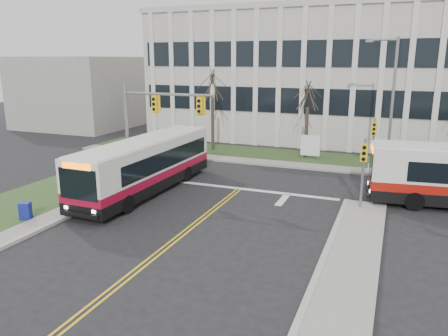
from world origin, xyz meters
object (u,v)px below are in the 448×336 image
newspaper_box_blue (25,212)px  directory_sign (310,146)px  bus_main (146,166)px  streetlight (390,97)px

newspaper_box_blue → directory_sign: bearing=35.6°
directory_sign → newspaper_box_blue: bearing=-119.5°
directory_sign → bus_main: size_ratio=0.17×
bus_main → newspaper_box_blue: bus_main is taller
bus_main → streetlight: bearing=40.2°
newspaper_box_blue → streetlight: bearing=22.1°
streetlight → bus_main: 17.19m
bus_main → newspaper_box_blue: size_ratio=12.29×
bus_main → newspaper_box_blue: bearing=-113.1°
bus_main → newspaper_box_blue: (-2.90, -6.48, -1.08)m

